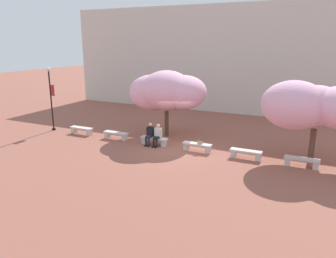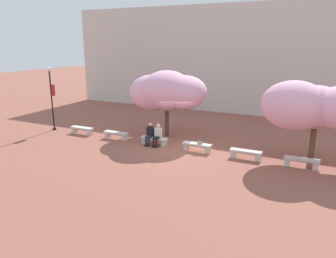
% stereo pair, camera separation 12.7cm
% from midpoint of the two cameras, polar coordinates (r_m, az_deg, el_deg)
% --- Properties ---
extents(ground_plane, '(100.00, 100.00, 0.00)m').
position_cam_midpoint_polar(ground_plane, '(18.56, 1.02, -3.31)').
color(ground_plane, '#8E5142').
extents(building_facade, '(29.90, 4.00, 8.79)m').
position_cam_midpoint_polar(building_facade, '(29.48, 11.50, 11.89)').
color(building_facade, beige).
rests_on(building_facade, ground).
extents(stone_bench_west_end, '(1.61, 0.43, 0.45)m').
position_cam_midpoint_polar(stone_bench_west_end, '(21.99, -14.97, -0.10)').
color(stone_bench_west_end, beige).
rests_on(stone_bench_west_end, ground).
extents(stone_bench_near_west, '(1.61, 0.43, 0.45)m').
position_cam_midpoint_polar(stone_bench_near_west, '(20.39, -9.25, -0.95)').
color(stone_bench_near_west, beige).
rests_on(stone_bench_near_west, ground).
extents(stone_bench_center, '(1.61, 0.43, 0.45)m').
position_cam_midpoint_polar(stone_bench_center, '(19.04, -2.63, -1.92)').
color(stone_bench_center, beige).
rests_on(stone_bench_center, ground).
extents(stone_bench_near_east, '(1.61, 0.43, 0.45)m').
position_cam_midpoint_polar(stone_bench_near_east, '(17.98, 4.90, -2.98)').
color(stone_bench_near_east, beige).
rests_on(stone_bench_near_east, ground).
extents(stone_bench_east_end, '(1.61, 0.43, 0.45)m').
position_cam_midpoint_polar(stone_bench_east_end, '(17.27, 13.22, -4.09)').
color(stone_bench_east_end, beige).
rests_on(stone_bench_east_end, ground).
extents(stone_bench_far_east, '(1.61, 0.43, 0.45)m').
position_cam_midpoint_polar(stone_bench_far_east, '(16.95, 22.06, -5.18)').
color(stone_bench_far_east, beige).
rests_on(stone_bench_far_east, ground).
extents(person_seated_left, '(0.51, 0.69, 1.29)m').
position_cam_midpoint_polar(person_seated_left, '(19.00, -3.40, -0.70)').
color(person_seated_left, black).
rests_on(person_seated_left, ground).
extents(person_seated_right, '(0.51, 0.69, 1.29)m').
position_cam_midpoint_polar(person_seated_right, '(18.76, -2.03, -0.88)').
color(person_seated_right, black).
rests_on(person_seated_right, ground).
extents(handbag, '(0.30, 0.15, 0.34)m').
position_cam_midpoint_polar(handbag, '(17.84, 5.42, -2.18)').
color(handbag, tan).
rests_on(handbag, stone_bench_near_east).
extents(cherry_tree_main, '(4.96, 3.38, 4.14)m').
position_cam_midpoint_polar(cherry_tree_main, '(20.38, -0.33, 6.57)').
color(cherry_tree_main, '#473323').
rests_on(cherry_tree_main, ground).
extents(cherry_tree_secondary, '(4.96, 3.00, 4.01)m').
position_cam_midpoint_polar(cherry_tree_secondary, '(17.32, 23.68, 3.71)').
color(cherry_tree_secondary, '#513828').
rests_on(cherry_tree_secondary, ground).
extents(lamp_post_with_banner, '(0.54, 0.28, 4.22)m').
position_cam_midpoint_polar(lamp_post_with_banner, '(23.15, -19.91, 5.90)').
color(lamp_post_with_banner, black).
rests_on(lamp_post_with_banner, ground).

